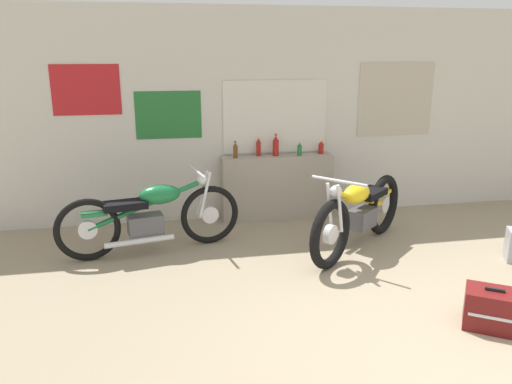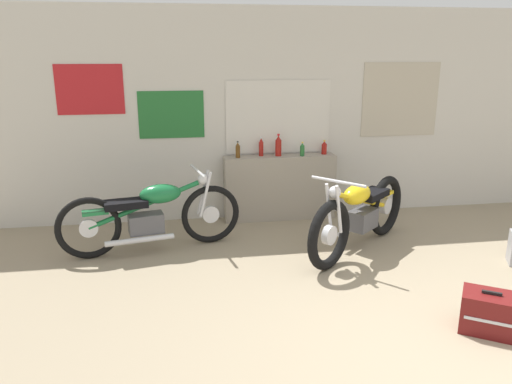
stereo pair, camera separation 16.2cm
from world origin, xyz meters
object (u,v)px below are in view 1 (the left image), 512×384
(bottle_left_center, at_px, (259,147))
(motorcycle_green, at_px, (151,215))
(bottle_right_center, at_px, (300,149))
(bottle_rightmost, at_px, (321,148))
(bottle_center, at_px, (276,146))
(motorcycle_yellow, at_px, (359,213))
(hard_case_darkred, at_px, (492,309))
(bottle_leftmost, at_px, (235,150))

(bottle_left_center, distance_m, motorcycle_green, 1.81)
(bottle_right_center, bearing_deg, bottle_rightmost, 12.58)
(bottle_right_center, bearing_deg, bottle_center, 170.41)
(motorcycle_yellow, relative_size, hard_case_darkred, 3.07)
(bottle_leftmost, height_order, motorcycle_yellow, bottle_leftmost)
(motorcycle_yellow, bearing_deg, bottle_rightmost, 92.32)
(bottle_right_center, relative_size, motorcycle_green, 0.09)
(motorcycle_green, xyz_separation_m, motorcycle_yellow, (2.36, -0.37, 0.00))
(bottle_leftmost, bearing_deg, bottle_left_center, 13.13)
(bottle_leftmost, relative_size, bottle_left_center, 0.85)
(bottle_center, relative_size, motorcycle_yellow, 0.18)
(bottle_right_center, distance_m, motorcycle_green, 2.22)
(bottle_rightmost, relative_size, hard_case_darkred, 0.36)
(bottle_leftmost, xyz_separation_m, bottle_center, (0.55, 0.04, 0.03))
(bottle_left_center, relative_size, bottle_rightmost, 1.37)
(bottle_leftmost, relative_size, bottle_right_center, 1.17)
(bottle_leftmost, distance_m, bottle_center, 0.55)
(bottle_rightmost, xyz_separation_m, hard_case_darkred, (0.48, -3.16, -0.80))
(motorcycle_green, bearing_deg, hard_case_darkred, -38.55)
(bottle_center, xyz_separation_m, motorcycle_green, (-1.66, -0.92, -0.57))
(bottle_right_center, xyz_separation_m, motorcycle_yellow, (0.38, -1.24, -0.52))
(bottle_left_center, relative_size, hard_case_darkred, 0.49)
(bottle_leftmost, xyz_separation_m, bottle_left_center, (0.32, 0.08, 0.02))
(bottle_leftmost, bearing_deg, bottle_rightmost, 2.85)
(bottle_leftmost, bearing_deg, motorcycle_green, -141.63)
(bottle_center, distance_m, motorcycle_yellow, 1.57)
(motorcycle_green, height_order, motorcycle_yellow, motorcycle_yellow)
(bottle_leftmost, xyz_separation_m, bottle_right_center, (0.87, -0.01, -0.01))
(motorcycle_yellow, xyz_separation_m, hard_case_darkred, (0.43, -1.85, -0.27))
(bottle_leftmost, distance_m, bottle_right_center, 0.87)
(bottle_left_center, height_order, bottle_rightmost, bottle_left_center)
(bottle_center, relative_size, hard_case_darkred, 0.55)
(motorcycle_green, bearing_deg, bottle_rightmost, 22.13)
(bottle_leftmost, height_order, bottle_center, bottle_center)
(motorcycle_green, distance_m, hard_case_darkred, 3.57)
(bottle_leftmost, height_order, bottle_left_center, bottle_left_center)
(bottle_center, distance_m, bottle_right_center, 0.32)
(bottle_center, relative_size, bottle_right_center, 1.55)
(bottle_right_center, height_order, motorcycle_green, bottle_right_center)
(bottle_center, relative_size, motorcycle_green, 0.14)
(bottle_center, distance_m, hard_case_darkred, 3.44)
(bottle_center, bearing_deg, bottle_leftmost, -175.83)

